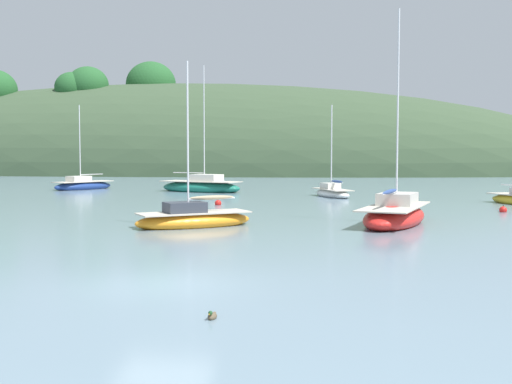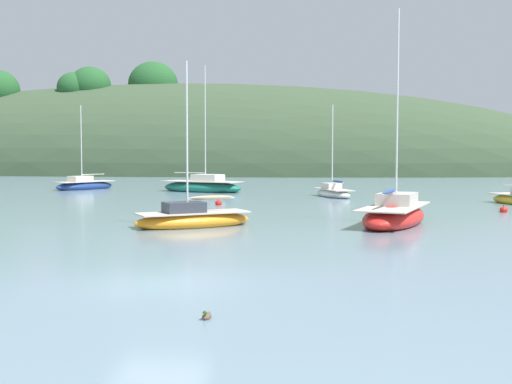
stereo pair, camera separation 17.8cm
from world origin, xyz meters
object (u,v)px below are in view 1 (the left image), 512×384
at_px(sailboat_yellow_far, 83,185).
at_px(mooring_buoy_outer, 503,210).
at_px(sailboat_teal_outer, 332,193).
at_px(mooring_buoy_inner, 218,203).
at_px(sailboat_navy_dinghy, 201,187).
at_px(duck_lead, 212,316).
at_px(sailboat_white_near, 193,219).
at_px(sailboat_blue_center, 395,215).

xyz_separation_m(sailboat_yellow_far, mooring_buoy_outer, (33.71, -19.37, -0.26)).
distance_m(sailboat_teal_outer, mooring_buoy_inner, 11.67).
relative_size(sailboat_navy_dinghy, sailboat_teal_outer, 1.55).
bearing_deg(sailboat_teal_outer, sailboat_yellow_far, 162.37).
bearing_deg(duck_lead, sailboat_white_near, 104.09).
relative_size(sailboat_yellow_far, sailboat_teal_outer, 1.11).
height_order(sailboat_blue_center, sailboat_teal_outer, sailboat_blue_center).
bearing_deg(sailboat_teal_outer, sailboat_blue_center, -80.96).
bearing_deg(duck_lead, sailboat_yellow_far, 115.55).
height_order(mooring_buoy_outer, mooring_buoy_inner, same).
bearing_deg(sailboat_yellow_far, sailboat_blue_center, -44.59).
distance_m(sailboat_blue_center, sailboat_yellow_far, 37.62).
bearing_deg(duck_lead, sailboat_teal_outer, 86.09).
xyz_separation_m(sailboat_navy_dinghy, mooring_buoy_inner, (4.13, -14.03, -0.35)).
xyz_separation_m(sailboat_teal_outer, duck_lead, (-2.52, -36.94, -0.29)).
distance_m(sailboat_teal_outer, mooring_buoy_outer, 15.42).
distance_m(sailboat_navy_dinghy, sailboat_teal_outer, 12.78).
relative_size(sailboat_blue_center, mooring_buoy_outer, 19.75).
height_order(sailboat_navy_dinghy, mooring_buoy_inner, sailboat_navy_dinghy).
height_order(sailboat_yellow_far, sailboat_white_near, sailboat_yellow_far).
xyz_separation_m(sailboat_white_near, mooring_buoy_inner, (-1.07, 12.22, -0.24)).
distance_m(sailboat_blue_center, mooring_buoy_outer, 9.87).
distance_m(sailboat_yellow_far, mooring_buoy_inner, 23.10).
bearing_deg(duck_lead, sailboat_blue_center, 73.04).
bearing_deg(mooring_buoy_inner, sailboat_blue_center, -43.33).
bearing_deg(mooring_buoy_outer, mooring_buoy_inner, 170.48).
bearing_deg(sailboat_yellow_far, duck_lead, -64.45).
bearing_deg(mooring_buoy_outer, sailboat_teal_outer, 130.02).
xyz_separation_m(sailboat_blue_center, sailboat_yellow_far, (-26.79, 26.41, -0.06)).
bearing_deg(mooring_buoy_inner, sailboat_navy_dinghy, 106.38).
relative_size(mooring_buoy_inner, duck_lead, 1.27).
relative_size(sailboat_navy_dinghy, mooring_buoy_outer, 21.36).
bearing_deg(sailboat_white_near, sailboat_yellow_far, 121.11).
bearing_deg(sailboat_blue_center, duck_lead, -106.96).
height_order(sailboat_blue_center, sailboat_yellow_far, sailboat_blue_center).
xyz_separation_m(mooring_buoy_outer, mooring_buoy_inner, (-17.48, 2.93, 0.00)).
xyz_separation_m(sailboat_teal_outer, mooring_buoy_inner, (-7.57, -8.88, -0.22)).
relative_size(sailboat_blue_center, sailboat_teal_outer, 1.43).
height_order(sailboat_teal_outer, mooring_buoy_outer, sailboat_teal_outer).
distance_m(sailboat_blue_center, sailboat_teal_outer, 19.08).
bearing_deg(sailboat_navy_dinghy, sailboat_teal_outer, -23.80).
bearing_deg(sailboat_teal_outer, duck_lead, -93.91).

